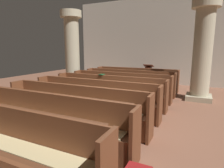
{
  "coord_description": "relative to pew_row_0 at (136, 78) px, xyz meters",
  "views": [
    {
      "loc": [
        1.83,
        -4.26,
        1.85
      ],
      "look_at": [
        -0.7,
        1.09,
        0.75
      ],
      "focal_mm": 30.33,
      "sensor_mm": 36.0,
      "label": 1
    }
  ],
  "objects": [
    {
      "name": "ground_plane",
      "position": [
        0.9,
        -4.12,
        -0.51
      ],
      "size": [
        19.2,
        19.2,
        0.0
      ],
      "primitive_type": "plane",
      "color": "brown"
    },
    {
      "name": "back_wall",
      "position": [
        0.9,
        1.96,
        1.74
      ],
      "size": [
        10.0,
        0.16,
        4.5
      ],
      "primitive_type": "cube",
      "color": "beige",
      "rests_on": "ground"
    },
    {
      "name": "pew_row_0",
      "position": [
        0.0,
        0.0,
        0.0
      ],
      "size": [
        3.83,
        0.47,
        0.97
      ],
      "color": "brown",
      "rests_on": "ground"
    },
    {
      "name": "pew_row_1",
      "position": [
        0.0,
        -0.95,
        0.0
      ],
      "size": [
        3.83,
        0.46,
        0.97
      ],
      "color": "brown",
      "rests_on": "ground"
    },
    {
      "name": "pew_row_2",
      "position": [
        0.0,
        -1.91,
        0.0
      ],
      "size": [
        3.83,
        0.46,
        0.97
      ],
      "color": "brown",
      "rests_on": "ground"
    },
    {
      "name": "pew_row_3",
      "position": [
        0.0,
        -2.86,
        0.0
      ],
      "size": [
        3.83,
        0.47,
        0.97
      ],
      "color": "brown",
      "rests_on": "ground"
    },
    {
      "name": "pew_row_4",
      "position": [
        0.0,
        -3.82,
        0.0
      ],
      "size": [
        3.83,
        0.46,
        0.97
      ],
      "color": "brown",
      "rests_on": "ground"
    },
    {
      "name": "pew_row_5",
      "position": [
        0.0,
        -4.77,
        0.0
      ],
      "size": [
        3.83,
        0.46,
        0.97
      ],
      "color": "brown",
      "rests_on": "ground"
    },
    {
      "name": "pew_row_6",
      "position": [
        0.0,
        -5.73,
        0.0
      ],
      "size": [
        3.83,
        0.47,
        0.97
      ],
      "color": "brown",
      "rests_on": "ground"
    },
    {
      "name": "pillar_aisle_side",
      "position": [
        2.73,
        -0.88,
        1.32
      ],
      "size": [
        0.94,
        0.94,
        3.52
      ],
      "color": "tan",
      "rests_on": "ground"
    },
    {
      "name": "pillar_far_side",
      "position": [
        -2.68,
        -1.21,
        1.32
      ],
      "size": [
        0.94,
        0.94,
        3.52
      ],
      "color": "tan",
      "rests_on": "ground"
    },
    {
      "name": "lectern",
      "position": [
        0.3,
        1.1,
        -0.06
      ],
      "size": [
        0.48,
        0.45,
        1.08
      ],
      "color": "#492215",
      "rests_on": "ground"
    },
    {
      "name": "hymn_book",
      "position": [
        -0.36,
        -2.68,
        0.47
      ],
      "size": [
        0.15,
        0.21,
        0.03
      ],
      "primitive_type": "cube",
      "color": "#194723",
      "rests_on": "pew_row_3"
    }
  ]
}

